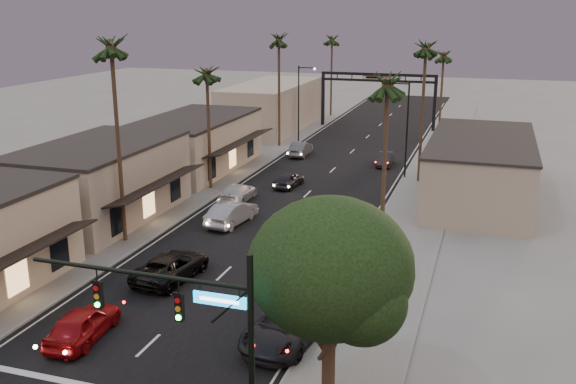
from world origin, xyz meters
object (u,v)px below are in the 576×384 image
Objects in this scene: palm_rc at (444,52)px; oncoming_red at (83,324)px; palm_ld at (279,36)px; curbside_black at (319,282)px; palm_far at (332,37)px; corner_tree at (332,274)px; palm_lb at (111,41)px; oncoming_pickup at (171,266)px; streetlight_left at (301,98)px; curbside_near at (288,324)px; palm_lc at (207,69)px; palm_ra at (388,78)px; palm_rb at (426,44)px; traffic_signal at (198,323)px; streetlight_right at (404,122)px; arch at (378,87)px; oncoming_silver at (232,213)px.

oncoming_red is (-11.88, -54.38, -9.65)m from palm_rc.
palm_ld is 2.97× the size of curbside_black.
corner_tree is at bearing -75.86° from palm_far.
curbside_black is (14.80, -3.99, -12.69)m from palm_lb.
palm_rc is 48.94m from oncoming_pickup.
palm_lb is (-18.08, 14.55, 7.41)m from corner_tree.
palm_far is at bearing 104.14° from corner_tree.
palm_far reaches higher than streetlight_left.
palm_rc is 1.96× the size of curbside_near.
curbside_black is (14.80, -17.99, -9.78)m from palm_lc.
palm_rb is at bearing 90.00° from palm_ra.
palm_rc is (0.00, 40.00, -0.97)m from palm_ra.
curbside_black is at bearing -143.35° from oncoming_red.
streetlight_right is at bearing 88.28° from traffic_signal.
palm_rb is (8.60, -26.00, 6.88)m from arch.
curbside_near is 1.30× the size of curbside_black.
palm_far is 69.38m from oncoming_red.
palm_ra is 20.02m from palm_rb.
curbside_black is at bearing 87.91° from traffic_signal.
palm_lc is 28.59m from oncoming_red.
palm_lb is (-8.60, -48.00, 7.85)m from arch.
streetlight_right is 27.39m from curbside_black.
palm_lc reaches higher than oncoming_pickup.
palm_lb is 2.70× the size of oncoming_pickup.
streetlight_left is at bearing 110.98° from curbside_black.
oncoming_red is at bearing -155.24° from curbside_near.
oncoming_red is (5.32, -26.38, -9.65)m from palm_lc.
palm_far is (0.30, 56.00, -1.94)m from palm_lb.
streetlight_right reaches higher than corner_tree.
oncoming_red is 1.00× the size of curbside_black.
oncoming_pickup is (-11.22, -46.64, -9.69)m from palm_rc.
palm_lc is 2.55× the size of oncoming_red.
palm_lc is 0.92× the size of palm_ra.
palm_ld is (0.00, 33.00, -0.97)m from palm_lb.
oncoming_silver is at bearing -125.77° from palm_rb.
oncoming_pickup is at bearing -109.03° from streetlight_right.
palm_ra is 1.08× the size of palm_rc.
streetlight_right is 21.94m from palm_ra.
oncoming_pickup is at bearing -99.73° from oncoming_red.
palm_ld is 20.42m from palm_rb.
streetlight_right reaches higher than arch.
palm_lb reaches higher than palm_ld.
palm_ld reaches higher than corner_tree.
curbside_black is at bearing -15.09° from palm_lb.
traffic_signal is 16.30m from oncoming_pickup.
palm_ra reaches higher than streetlight_right.
palm_rc is 21.97m from palm_far.
palm_far is 2.12× the size of curbside_near.
palm_rc is (8.60, -6.00, 4.94)m from arch.
palm_rc is (-0.88, 56.55, 4.49)m from corner_tree.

